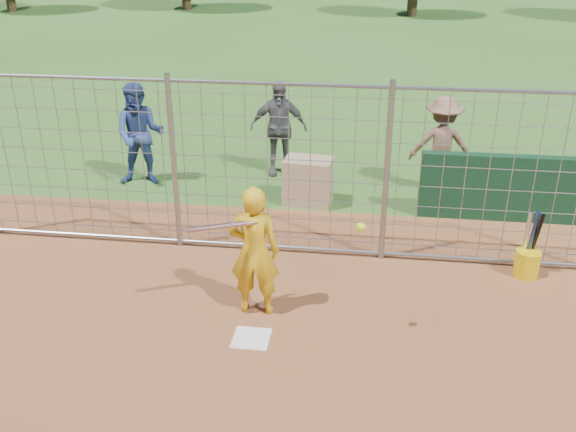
# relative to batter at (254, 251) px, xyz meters

# --- Properties ---
(ground) EXTENTS (100.00, 100.00, 0.00)m
(ground) POSITION_rel_batter_xyz_m (0.06, -0.41, -0.84)
(ground) COLOR #2D591E
(ground) RESTS_ON ground
(home_plate) EXTENTS (0.43, 0.43, 0.02)m
(home_plate) POSITION_rel_batter_xyz_m (0.06, -0.61, -0.83)
(home_plate) COLOR silver
(home_plate) RESTS_ON ground
(dugout_wall) EXTENTS (2.60, 0.20, 1.10)m
(dugout_wall) POSITION_rel_batter_xyz_m (3.46, 3.19, -0.29)
(dugout_wall) COLOR #11381E
(dugout_wall) RESTS_ON ground
(batter) EXTENTS (0.62, 0.42, 1.68)m
(batter) POSITION_rel_batter_xyz_m (0.00, 0.00, 0.00)
(batter) COLOR gold
(batter) RESTS_ON ground
(bystander_a) EXTENTS (1.00, 0.83, 1.87)m
(bystander_a) POSITION_rel_batter_xyz_m (-2.81, 3.95, 0.10)
(bystander_a) COLOR navy
(bystander_a) RESTS_ON ground
(bystander_b) EXTENTS (1.10, 0.55, 1.82)m
(bystander_b) POSITION_rel_batter_xyz_m (-0.41, 4.78, 0.07)
(bystander_b) COLOR #525356
(bystander_b) RESTS_ON ground
(bystander_c) EXTENTS (1.15, 0.70, 1.73)m
(bystander_c) POSITION_rel_batter_xyz_m (2.57, 4.30, 0.03)
(bystander_c) COLOR #855C48
(bystander_c) RESTS_ON ground
(equipment_bin) EXTENTS (0.85, 0.63, 0.80)m
(equipment_bin) POSITION_rel_batter_xyz_m (0.30, 3.44, -0.44)
(equipment_bin) COLOR tan
(equipment_bin) RESTS_ON ground
(equipment_in_play) EXTENTS (2.03, 0.45, 0.26)m
(equipment_in_play) POSITION_rel_batter_xyz_m (0.07, -0.29, 0.48)
(equipment_in_play) COLOR silver
(equipment_in_play) RESTS_ON ground
(bucket_with_bats) EXTENTS (0.34, 0.38, 0.97)m
(bucket_with_bats) POSITION_rel_batter_xyz_m (3.53, 1.35, -0.59)
(bucket_with_bats) COLOR #DEB40B
(bucket_with_bats) RESTS_ON ground
(backstop_fence) EXTENTS (9.08, 0.08, 2.60)m
(backstop_fence) POSITION_rel_batter_xyz_m (0.06, 1.59, 0.42)
(backstop_fence) COLOR gray
(backstop_fence) RESTS_ON ground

